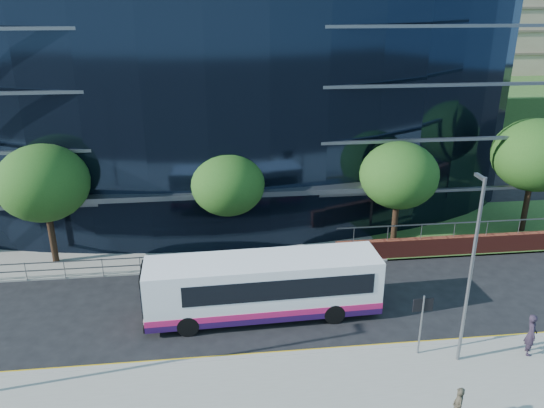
{
  "coord_description": "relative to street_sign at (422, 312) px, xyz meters",
  "views": [
    {
      "loc": [
        -3.82,
        -19.44,
        14.22
      ],
      "look_at": [
        -0.61,
        8.0,
        3.47
      ],
      "focal_mm": 35.0,
      "sensor_mm": 36.0,
      "label": 1
    }
  ],
  "objects": [
    {
      "name": "tree_dist_e",
      "position": [
        19.5,
        41.59,
        2.39
      ],
      "size": [
        4.62,
        4.62,
        6.51
      ],
      "color": "black",
      "rests_on": "ground"
    },
    {
      "name": "apartment_block",
      "position": [
        27.5,
        58.8,
        8.96
      ],
      "size": [
        60.0,
        42.0,
        30.0
      ],
      "color": "#2D511E",
      "rests_on": "ground"
    },
    {
      "name": "ground",
      "position": [
        -4.5,
        1.59,
        -2.15
      ],
      "size": [
        200.0,
        200.0,
        0.0
      ],
      "primitive_type": "plane",
      "color": "black",
      "rests_on": "ground"
    },
    {
      "name": "kerb",
      "position": [
        -4.5,
        0.59,
        -2.07
      ],
      "size": [
        80.0,
        0.25,
        0.16
      ],
      "primitive_type": "cube",
      "color": "gray",
      "rests_on": "ground"
    },
    {
      "name": "guard_railings",
      "position": [
        -12.5,
        8.59,
        -1.33
      ],
      "size": [
        24.0,
        0.05,
        1.1
      ],
      "color": "slate",
      "rests_on": "ground"
    },
    {
      "name": "yellow_line_outer",
      "position": [
        -4.5,
        0.79,
        -2.14
      ],
      "size": [
        80.0,
        0.08,
        0.01
      ],
      "primitive_type": "cube",
      "color": "gold",
      "rests_on": "ground"
    },
    {
      "name": "tree_far_d",
      "position": [
        11.5,
        11.59,
        3.04
      ],
      "size": [
        5.28,
        5.28,
        7.44
      ],
      "color": "black",
      "rests_on": "ground"
    },
    {
      "name": "city_bus",
      "position": [
        -6.1,
        3.85,
        -0.57
      ],
      "size": [
        11.09,
        2.87,
        2.98
      ],
      "rotation": [
        0.0,
        0.0,
        0.03
      ],
      "color": "white",
      "rests_on": "ground"
    },
    {
      "name": "street_sign",
      "position": [
        0.0,
        0.0,
        0.0
      ],
      "size": [
        0.85,
        0.09,
        2.8
      ],
      "color": "slate",
      "rests_on": "pavement_near"
    },
    {
      "name": "streetlight_east",
      "position": [
        1.5,
        -0.59,
        2.29
      ],
      "size": [
        0.15,
        0.77,
        8.0
      ],
      "color": "slate",
      "rests_on": "pavement_near"
    },
    {
      "name": "glass_office",
      "position": [
        -8.5,
        22.44,
        5.85
      ],
      "size": [
        44.0,
        23.1,
        16.0
      ],
      "color": "black",
      "rests_on": "ground"
    },
    {
      "name": "tree_far_c",
      "position": [
        2.5,
        10.59,
        2.39
      ],
      "size": [
        4.62,
        4.62,
        6.51
      ],
      "color": "black",
      "rests_on": "ground"
    },
    {
      "name": "pedestrian",
      "position": [
        4.63,
        -0.56,
        -1.06
      ],
      "size": [
        0.65,
        0.79,
        1.87
      ],
      "primitive_type": "imported",
      "rotation": [
        0.0,
        0.0,
        1.24
      ],
      "color": "#241B29",
      "rests_on": "pavement_near"
    },
    {
      "name": "far_forecourt",
      "position": [
        -10.5,
        12.59,
        -2.1
      ],
      "size": [
        50.0,
        8.0,
        0.1
      ],
      "primitive_type": "cube",
      "color": "gray",
      "rests_on": "ground"
    },
    {
      "name": "pedestrian_b",
      "position": [
        -0.17,
        -4.04,
        -1.23
      ],
      "size": [
        0.46,
        0.61,
        1.53
      ],
      "primitive_type": "imported",
      "rotation": [
        0.0,
        0.0,
        -1.74
      ],
      "color": "#363126",
      "rests_on": "pavement_near"
    },
    {
      "name": "yellow_line_inner",
      "position": [
        -4.5,
        0.94,
        -2.14
      ],
      "size": [
        80.0,
        0.08,
        0.01
      ],
      "primitive_type": "cube",
      "color": "gold",
      "rests_on": "ground"
    },
    {
      "name": "tree_far_b",
      "position": [
        -7.5,
        11.09,
        2.06
      ],
      "size": [
        4.29,
        4.29,
        6.05
      ],
      "color": "black",
      "rests_on": "ground"
    },
    {
      "name": "tree_far_a",
      "position": [
        -17.5,
        10.59,
        2.71
      ],
      "size": [
        4.95,
        4.95,
        6.98
      ],
      "color": "black",
      "rests_on": "ground"
    }
  ]
}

